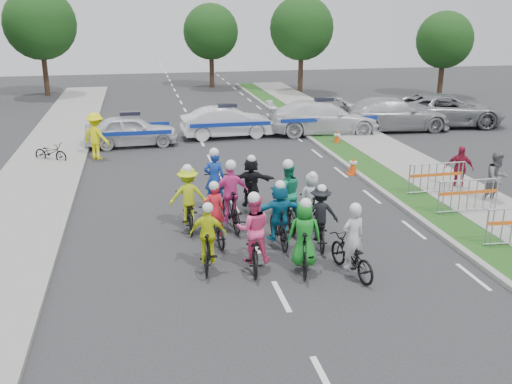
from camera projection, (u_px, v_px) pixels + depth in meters
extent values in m
plane|color=#28282B|center=(281.00, 296.00, 12.36)|extent=(90.00, 90.00, 0.00)
cube|color=gray|center=(399.00, 204.00, 17.98)|extent=(0.20, 60.00, 0.12)
cube|color=#234817|center=(420.00, 203.00, 18.12)|extent=(1.20, 60.00, 0.11)
cube|color=gray|center=(471.00, 199.00, 18.46)|extent=(2.40, 60.00, 0.13)
cube|color=gray|center=(9.00, 232.00, 15.73)|extent=(3.00, 60.00, 0.13)
imported|color=black|center=(351.00, 256.00, 13.25)|extent=(0.96, 1.86, 0.93)
imported|color=silver|center=(353.00, 237.00, 13.05)|extent=(0.63, 0.48, 1.55)
sphere|color=white|center=(356.00, 209.00, 12.78)|extent=(0.27, 0.27, 0.27)
imported|color=black|center=(303.00, 249.00, 13.44)|extent=(0.84, 1.82, 1.05)
imported|color=#198E26|center=(304.00, 233.00, 13.26)|extent=(0.86, 0.65, 1.58)
sphere|color=white|center=(306.00, 204.00, 12.99)|extent=(0.27, 0.27, 0.27)
imported|color=black|center=(253.00, 248.00, 13.61)|extent=(0.91, 1.97, 1.00)
imported|color=#FA4589|center=(253.00, 229.00, 13.41)|extent=(0.88, 0.73, 1.66)
sphere|color=white|center=(254.00, 198.00, 13.12)|extent=(0.29, 0.29, 0.29)
imported|color=black|center=(208.00, 250.00, 13.53)|extent=(0.78, 1.68, 0.98)
imported|color=#E0F119|center=(208.00, 234.00, 13.35)|extent=(0.91, 0.52, 1.47)
sphere|color=white|center=(208.00, 208.00, 13.10)|extent=(0.25, 0.25, 0.25)
imported|color=black|center=(319.00, 229.00, 14.89)|extent=(0.87, 1.75, 0.88)
imported|color=black|center=(320.00, 213.00, 14.70)|extent=(1.03, 0.70, 1.46)
sphere|color=white|center=(322.00, 189.00, 14.45)|extent=(0.25, 0.25, 0.25)
imported|color=black|center=(279.00, 226.00, 14.92)|extent=(0.53, 1.72, 1.03)
imported|color=#1577A3|center=(279.00, 211.00, 14.74)|extent=(1.44, 0.50, 1.54)
sphere|color=white|center=(280.00, 185.00, 14.47)|extent=(0.27, 0.27, 0.27)
imported|color=black|center=(214.00, 226.00, 15.09)|extent=(0.82, 1.76, 0.89)
imported|color=red|center=(214.00, 210.00, 14.89)|extent=(0.58, 0.43, 1.48)
sphere|color=white|center=(214.00, 186.00, 14.64)|extent=(0.26, 0.26, 0.26)
imported|color=black|center=(311.00, 211.00, 16.18)|extent=(0.54, 1.60, 0.95)
imported|color=silver|center=(312.00, 197.00, 16.00)|extent=(0.72, 0.49, 1.42)
sphere|color=white|center=(313.00, 176.00, 15.76)|extent=(0.25, 0.25, 0.25)
imported|color=black|center=(286.00, 210.00, 16.11)|extent=(0.73, 1.99, 1.04)
imported|color=#198A62|center=(287.00, 192.00, 15.90)|extent=(0.85, 0.67, 1.73)
sphere|color=white|center=(288.00, 164.00, 15.60)|extent=(0.30, 0.30, 0.30)
imported|color=black|center=(231.00, 208.00, 16.05)|extent=(0.72, 1.96, 1.15)
imported|color=#F844AF|center=(231.00, 193.00, 15.86)|extent=(1.05, 0.52, 1.73)
sphere|color=white|center=(231.00, 165.00, 15.56)|extent=(0.30, 0.30, 0.30)
imported|color=black|center=(189.00, 212.00, 16.04)|extent=(0.67, 1.87, 0.98)
imported|color=#C1DE17|center=(188.00, 195.00, 15.84)|extent=(1.06, 0.62, 1.63)
sphere|color=white|center=(187.00, 169.00, 15.56)|extent=(0.28, 0.28, 0.28)
imported|color=black|center=(251.00, 195.00, 17.42)|extent=(0.82, 1.77, 1.02)
imported|color=black|center=(251.00, 181.00, 17.24)|extent=(1.49, 0.74, 1.54)
sphere|color=white|center=(251.00, 159.00, 16.98)|extent=(0.27, 0.27, 0.27)
imported|color=black|center=(215.00, 195.00, 17.40)|extent=(1.05, 2.07, 1.04)
imported|color=#163BA6|center=(214.00, 179.00, 17.19)|extent=(0.70, 0.53, 1.72)
sphere|color=white|center=(214.00, 153.00, 16.89)|extent=(0.30, 0.30, 0.30)
imported|color=silver|center=(131.00, 131.00, 25.56)|extent=(4.17, 1.85, 1.40)
imported|color=silver|center=(227.00, 122.00, 27.24)|extent=(4.46, 1.71, 1.45)
imported|color=silver|center=(323.00, 117.00, 27.97)|extent=(5.81, 2.89, 1.62)
imported|color=#A4A3A8|center=(394.00, 114.00, 28.80)|extent=(5.77, 2.62, 1.64)
imported|color=gray|center=(445.00, 110.00, 29.87)|extent=(6.36, 3.69, 1.67)
imported|color=#5E5F63|center=(496.00, 178.00, 17.88)|extent=(0.94, 0.80, 1.71)
imported|color=maroon|center=(459.00, 168.00, 19.28)|extent=(0.97, 0.82, 1.55)
imported|color=#F4F80D|center=(96.00, 136.00, 23.28)|extent=(1.40, 1.32, 1.91)
cube|color=#F24C0C|center=(353.00, 174.00, 21.40)|extent=(0.40, 0.40, 0.03)
cone|color=#F24C0C|center=(353.00, 165.00, 21.30)|extent=(0.36, 0.36, 0.70)
cylinder|color=silver|center=(353.00, 162.00, 21.26)|extent=(0.29, 0.29, 0.08)
cube|color=#F24C0C|center=(337.00, 144.00, 25.98)|extent=(0.40, 0.40, 0.03)
cone|color=#F24C0C|center=(337.00, 137.00, 25.88)|extent=(0.36, 0.36, 0.70)
cylinder|color=silver|center=(337.00, 135.00, 25.85)|extent=(0.29, 0.29, 0.08)
imported|color=black|center=(51.00, 153.00, 22.94)|extent=(1.57, 1.25, 0.80)
cylinder|color=#382619|center=(301.00, 70.00, 41.53)|extent=(0.36, 0.36, 3.25)
sphere|color=black|center=(302.00, 28.00, 40.63)|extent=(4.55, 4.55, 4.55)
cylinder|color=#382619|center=(441.00, 77.00, 39.63)|extent=(0.36, 0.36, 2.75)
sphere|color=black|center=(445.00, 40.00, 38.86)|extent=(3.85, 3.85, 3.85)
cylinder|color=#382619|center=(45.00, 70.00, 39.87)|extent=(0.36, 0.36, 3.50)
sphere|color=black|center=(40.00, 24.00, 38.89)|extent=(4.90, 4.90, 4.90)
cylinder|color=#382619|center=(212.00, 68.00, 44.13)|extent=(0.36, 0.36, 3.00)
sphere|color=black|center=(211.00, 32.00, 43.30)|extent=(4.20, 4.20, 4.20)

